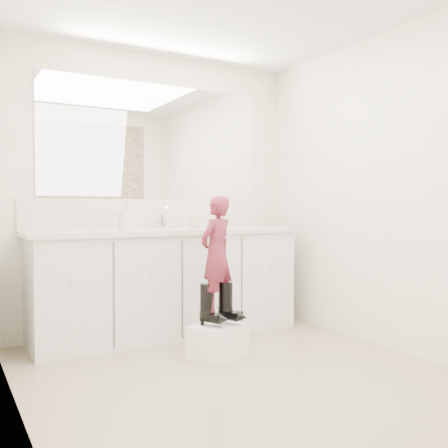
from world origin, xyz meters
TOP-DOWN VIEW (x-y plane):
  - floor at (0.00, 0.00)m, footprint 3.00×3.00m
  - wall_back at (0.00, 1.50)m, footprint 2.60×0.00m
  - wall_left at (-1.30, 0.00)m, footprint 0.00×3.00m
  - wall_right at (1.30, 0.00)m, footprint 0.00×3.00m
  - vanity_cabinet at (0.00, 1.23)m, footprint 2.20×0.55m
  - countertop at (0.00, 1.21)m, footprint 2.28×0.58m
  - backsplash at (0.00, 1.49)m, footprint 2.28×0.03m
  - mirror at (0.00, 1.49)m, footprint 2.00×0.02m
  - faucet at (0.00, 1.38)m, footprint 0.08×0.08m
  - cup at (0.25, 1.24)m, footprint 0.11×0.11m
  - soap_bottle at (-0.38, 1.19)m, footprint 0.11×0.12m
  - step_stool at (0.07, 0.49)m, footprint 0.45×0.42m
  - boot_left at (-0.01, 0.51)m, footprint 0.18×0.23m
  - boot_right at (0.14, 0.51)m, footprint 0.18×0.23m
  - toddler at (0.07, 0.51)m, footprint 0.35×0.30m
  - toothbrush at (0.14, 0.43)m, footprint 0.13×0.07m

SIDE VIEW (x-z plane):
  - floor at x=0.00m, z-range 0.00..0.00m
  - step_stool at x=0.07m, z-range 0.00..0.23m
  - boot_left at x=-0.01m, z-range 0.23..0.53m
  - boot_right at x=0.14m, z-range 0.23..0.53m
  - vanity_cabinet at x=0.00m, z-range 0.00..0.85m
  - toddler at x=0.07m, z-range 0.33..1.15m
  - countertop at x=0.00m, z-range 0.85..0.89m
  - toothbrush at x=0.14m, z-range 0.85..0.91m
  - cup at x=0.25m, z-range 0.89..0.99m
  - faucet at x=0.00m, z-range 0.89..0.99m
  - soap_bottle at x=-0.38m, z-range 0.89..1.10m
  - backsplash at x=0.00m, z-range 0.89..1.14m
  - wall_back at x=0.00m, z-range -0.10..2.50m
  - wall_left at x=-1.30m, z-range -0.30..2.70m
  - wall_right at x=1.30m, z-range -0.30..2.70m
  - mirror at x=0.00m, z-range 1.14..2.14m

